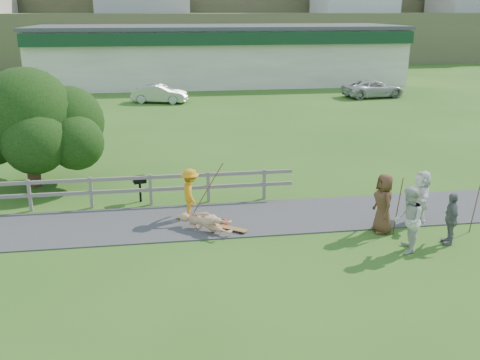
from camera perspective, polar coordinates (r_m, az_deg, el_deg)
The scene contains 20 objects.
ground at distance 15.90m, azimuth -2.25°, elevation -6.37°, with size 260.00×260.00×0.00m, color #305E1A.
path at distance 17.27m, azimuth -2.81°, elevation -4.29°, with size 34.00×3.00×0.04m, color #3A3A3D.
fence at distance 18.89m, azimuth -17.50°, elevation -0.89°, with size 15.05×0.10×1.10m.
strip_mall at distance 49.83m, azimuth -2.28°, elevation 13.26°, with size 32.50×10.75×5.10m.
skater_rider at distance 17.22m, azimuth -5.31°, elevation -1.68°, with size 1.02×0.59×1.58m, color orange.
skater_fallen at distance 16.34m, azimuth -3.71°, elevation -4.48°, with size 1.78×0.43×0.65m, color tan.
spectator_a at distance 15.49m, azimuth 17.51°, elevation -4.11°, with size 0.92×0.72×1.89m, color beige.
spectator_b at distance 16.50m, azimuth 21.57°, elevation -3.85°, with size 0.91×0.38×1.55m, color slate.
spectator_c at distance 16.67m, azimuth 15.06°, elevation -2.42°, with size 0.90×0.59×1.85m, color brown.
spectator_d at distance 17.80m, azimuth 18.77°, elevation -1.70°, with size 1.59×0.51×1.72m, color white.
car_silver at distance 39.49m, azimuth -8.57°, elevation 9.07°, with size 1.38×3.95×1.30m, color #AEB0B6.
car_white at distance 42.89m, azimuth 14.06°, elevation 9.44°, with size 2.20×4.78×1.33m, color beige.
tree at distance 21.63m, azimuth -21.52°, elevation 4.08°, with size 5.62×5.62×3.67m, color black, non-canonical shape.
bbq at distance 19.10m, azimuth -10.61°, elevation -0.96°, with size 0.43×0.33×0.93m, color black, non-canonical shape.
longboard_rider at distance 17.48m, azimuth -5.24°, elevation -3.97°, with size 0.87×0.21×0.10m, color #976231, non-canonical shape.
longboard_fallen at distance 16.43m, azimuth -0.86°, elevation -5.33°, with size 1.00×0.24×0.11m, color #976231, non-canonical shape.
helmet at distance 16.79m, azimuth -1.75°, elevation -4.55°, with size 0.25×0.25×0.25m, color red.
pole_rider at distance 17.56m, azimuth -3.45°, elevation -0.50°, with size 0.03×0.03×2.00m, color brown.
pole_spec_left at distance 16.67m, azimuth 16.51°, elevation -2.67°, with size 0.03×0.03×1.77m, color brown.
pole_spec_right at distance 17.55m, azimuth 23.91°, elevation -2.08°, with size 0.03×0.03×2.00m, color brown.
Camera 1 is at (-1.57, -14.42, 6.51)m, focal length 40.00 mm.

